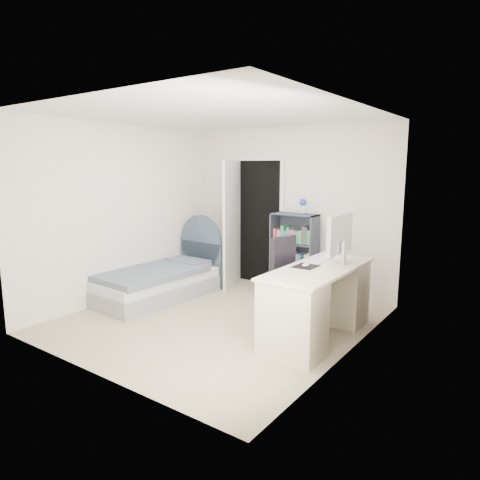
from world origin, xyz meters
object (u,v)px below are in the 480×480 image
Objects in this scene: floor_lamp at (232,245)px; bookcase at (294,258)px; nightstand at (218,257)px; bed at (162,280)px; desk at (319,299)px; office_chair at (291,277)px.

bookcase is (1.18, -0.02, -0.08)m from floor_lamp.
nightstand is 1.56m from bookcase.
bed is at bearing -103.94° from floor_lamp.
bed is 1.30× the size of bookcase.
nightstand is 2.92m from desk.
floor_lamp is 0.93× the size of desk.
floor_lamp is (0.32, 1.29, 0.37)m from bed.
floor_lamp reaches higher than desk.
floor_lamp is at bearing 149.00° from desk.
bed is 2.10m from office_chair.
bed is 1.13× the size of desk.
bed is at bearing -88.06° from nightstand.
office_chair is at bearing 158.53° from desk.
bed is 1.22× the size of floor_lamp.
bed is 3.40× the size of nightstand.
floor_lamp is at bearing 76.06° from bed.
floor_lamp reaches higher than nightstand.
bookcase is 1.26m from office_chair.
nightstand is at bearing 91.94° from bed.
bed is 1.99m from bookcase.
bookcase is at bearing 40.15° from bed.
desk is at bearing -31.00° from floor_lamp.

